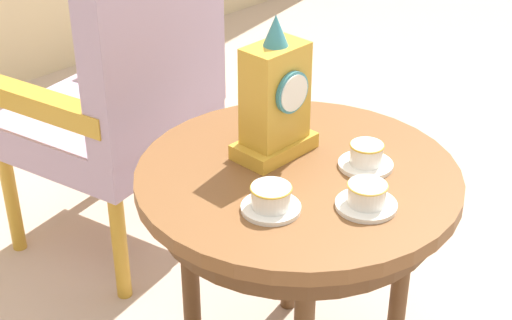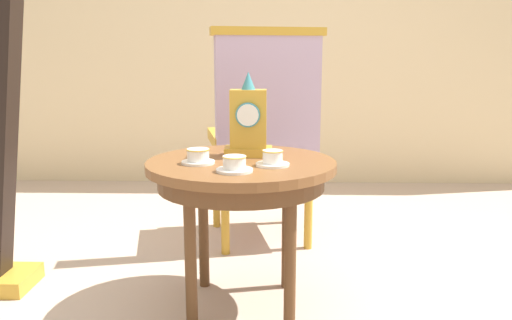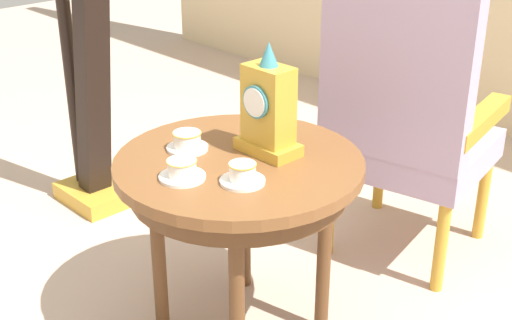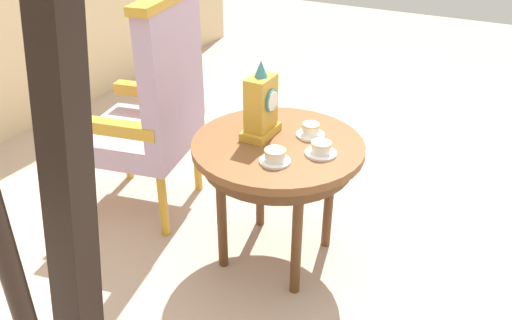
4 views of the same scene
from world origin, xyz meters
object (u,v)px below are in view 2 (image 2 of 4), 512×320
object	(u,v)px
side_table	(243,179)
teacup_left	(198,157)
teacup_right	(234,165)
mantel_clock	(248,123)
armchair	(263,136)
teacup_center	(273,159)

from	to	relation	value
side_table	teacup_left	bearing A→B (deg)	-158.27
side_table	teacup_right	size ratio (longest dim) A/B	5.67
teacup_left	mantel_clock	xyz separation A→B (m)	(0.18, 0.16, 0.11)
armchair	teacup_center	bearing A→B (deg)	-86.84
side_table	teacup_right	world-z (taller)	teacup_right
side_table	mantel_clock	world-z (taller)	mantel_clock
mantel_clock	armchair	xyz separation A→B (m)	(0.05, 0.62, -0.15)
side_table	armchair	size ratio (longest dim) A/B	0.64
teacup_right	mantel_clock	world-z (taller)	mantel_clock
armchair	side_table	bearing A→B (deg)	-95.64
teacup_right	teacup_center	world-z (taller)	teacup_center
side_table	teacup_left	xyz separation A→B (m)	(-0.16, -0.06, 0.10)
teacup_left	teacup_right	xyz separation A→B (m)	(0.15, -0.13, -0.00)
mantel_clock	armchair	bearing A→B (deg)	85.29
teacup_left	teacup_center	world-z (taller)	teacup_center
side_table	armchair	bearing A→B (deg)	84.36
teacup_right	mantel_clock	xyz separation A→B (m)	(0.04, 0.29, 0.11)
teacup_left	mantel_clock	distance (m)	0.26
teacup_center	armchair	xyz separation A→B (m)	(-0.05, 0.81, -0.04)
teacup_center	armchair	bearing A→B (deg)	93.16
side_table	armchair	distance (m)	0.72
teacup_right	side_table	bearing A→B (deg)	85.15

